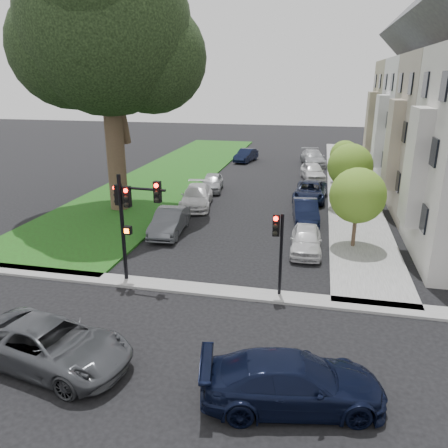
% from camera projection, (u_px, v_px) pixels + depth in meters
% --- Properties ---
extents(ground, '(140.00, 140.00, 0.00)m').
position_uv_depth(ground, '(196.00, 315.00, 16.50)').
color(ground, black).
rests_on(ground, ground).
extents(grass_strip, '(8.00, 44.00, 0.12)m').
position_uv_depth(grass_strip, '(173.00, 173.00, 40.52)').
color(grass_strip, '#203515').
rests_on(grass_strip, ground).
extents(sidewalk_right, '(3.50, 44.00, 0.12)m').
position_uv_depth(sidewalk_right, '(348.00, 182.00, 37.32)').
color(sidewalk_right, slate).
rests_on(sidewalk_right, ground).
extents(sidewalk_cross, '(60.00, 1.00, 0.12)m').
position_uv_depth(sidewalk_cross, '(209.00, 290.00, 18.33)').
color(sidewalk_cross, slate).
rests_on(sidewalk_cross, ground).
extents(house_c, '(7.70, 7.55, 15.97)m').
position_uv_depth(house_c, '(435.00, 100.00, 33.04)').
color(house_c, '#BDBDBD').
rests_on(house_c, ground).
extents(house_d, '(7.70, 7.55, 15.97)m').
position_uv_depth(house_d, '(416.00, 96.00, 39.99)').
color(house_d, gray).
rests_on(house_d, ground).
extents(eucalyptus, '(11.66, 10.58, 16.52)m').
position_uv_depth(eucalyptus, '(105.00, 29.00, 26.07)').
color(eucalyptus, '#2B251D').
rests_on(eucalyptus, ground).
extents(small_tree_a, '(2.84, 2.84, 4.27)m').
position_uv_depth(small_tree_a, '(358.00, 196.00, 22.14)').
color(small_tree_a, '#2B251D').
rests_on(small_tree_a, ground).
extents(small_tree_b, '(2.97, 2.97, 4.45)m').
position_uv_depth(small_tree_b, '(350.00, 166.00, 28.87)').
color(small_tree_b, '#2B251D').
rests_on(small_tree_b, ground).
extents(small_tree_c, '(2.41, 2.41, 3.61)m').
position_uv_depth(small_tree_c, '(344.00, 155.00, 36.26)').
color(small_tree_c, '#2B251D').
rests_on(small_tree_c, ground).
extents(traffic_signal_main, '(2.34, 0.60, 4.78)m').
position_uv_depth(traffic_signal_main, '(130.00, 210.00, 18.21)').
color(traffic_signal_main, black).
rests_on(traffic_signal_main, ground).
extents(traffic_signal_secondary, '(0.46, 0.37, 3.55)m').
position_uv_depth(traffic_signal_secondary, '(278.00, 240.00, 17.17)').
color(traffic_signal_secondary, black).
rests_on(traffic_signal_secondary, ground).
extents(car_cross_near, '(5.55, 3.29, 1.45)m').
position_uv_depth(car_cross_near, '(51.00, 345.00, 13.44)').
color(car_cross_near, '#3F4247').
rests_on(car_cross_near, ground).
extents(car_cross_far, '(5.32, 3.01, 1.46)m').
position_uv_depth(car_cross_far, '(293.00, 381.00, 11.81)').
color(car_cross_far, black).
rests_on(car_cross_far, ground).
extents(car_parked_0, '(1.66, 3.90, 1.32)m').
position_uv_depth(car_parked_0, '(306.00, 240.00, 22.28)').
color(car_parked_0, silver).
rests_on(car_parked_0, ground).
extents(car_parked_1, '(1.89, 4.24, 1.35)m').
position_uv_depth(car_parked_1, '(305.00, 211.00, 27.01)').
color(car_parked_1, black).
rests_on(car_parked_1, ground).
extents(car_parked_2, '(2.48, 4.92, 1.33)m').
position_uv_depth(car_parked_2, '(310.00, 191.00, 31.71)').
color(car_parked_2, black).
rests_on(car_parked_2, ground).
extents(car_parked_3, '(2.57, 4.60, 1.48)m').
position_uv_depth(car_parked_3, '(313.00, 172.00, 38.00)').
color(car_parked_3, silver).
rests_on(car_parked_3, ground).
extents(car_parked_4, '(2.98, 5.45, 1.50)m').
position_uv_depth(car_parked_4, '(313.00, 158.00, 44.48)').
color(car_parked_4, '#999BA0').
rests_on(car_parked_4, ground).
extents(car_parked_5, '(1.84, 4.46, 1.44)m').
position_uv_depth(car_parked_5, '(170.00, 222.00, 24.90)').
color(car_parked_5, '#3F4247').
rests_on(car_parked_5, ground).
extents(car_parked_6, '(2.81, 5.23, 1.44)m').
position_uv_depth(car_parked_6, '(197.00, 196.00, 30.17)').
color(car_parked_6, silver).
rests_on(car_parked_6, ground).
extents(car_parked_7, '(2.08, 4.10, 1.34)m').
position_uv_depth(car_parked_7, '(212.00, 182.00, 34.42)').
color(car_parked_7, '#999BA0').
rests_on(car_parked_7, ground).
extents(car_parked_9, '(2.18, 4.25, 1.33)m').
position_uv_depth(car_parked_9, '(246.00, 155.00, 46.34)').
color(car_parked_9, black).
rests_on(car_parked_9, ground).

